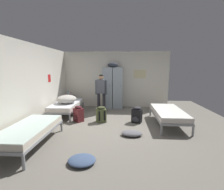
# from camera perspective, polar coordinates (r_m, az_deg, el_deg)

# --- Properties ---
(ground_plane) EXTENTS (8.31, 8.31, 0.00)m
(ground_plane) POSITION_cam_1_polar(r_m,az_deg,el_deg) (5.34, -0.19, -10.57)
(ground_plane) COLOR slate
(room_backdrop) EXTENTS (4.91, 5.25, 2.57)m
(room_backdrop) POSITION_cam_1_polar(r_m,az_deg,el_deg) (6.50, -10.43, 4.54)
(room_backdrop) COLOR silver
(room_backdrop) RESTS_ON ground_plane
(locker_bank) EXTENTS (0.90, 0.55, 2.07)m
(locker_bank) POSITION_cam_1_polar(r_m,az_deg,el_deg) (7.38, 0.27, 2.80)
(locker_bank) COLOR #8C99A3
(locker_bank) RESTS_ON ground_plane
(shelf_unit) EXTENTS (0.38, 0.30, 0.57)m
(shelf_unit) POSITION_cam_1_polar(r_m,az_deg,el_deg) (7.79, -14.56, -1.80)
(shelf_unit) COLOR brown
(shelf_unit) RESTS_ON ground_plane
(bed_left_front) EXTENTS (0.90, 1.90, 0.49)m
(bed_left_front) POSITION_cam_1_polar(r_m,az_deg,el_deg) (4.38, -27.09, -10.98)
(bed_left_front) COLOR gray
(bed_left_front) RESTS_ON ground_plane
(bed_left_rear) EXTENTS (0.90, 1.90, 0.49)m
(bed_left_rear) POSITION_cam_1_polar(r_m,az_deg,el_deg) (6.64, -15.62, -3.48)
(bed_left_rear) COLOR gray
(bed_left_rear) RESTS_ON ground_plane
(bed_right) EXTENTS (0.90, 1.90, 0.49)m
(bed_right) POSITION_cam_1_polar(r_m,az_deg,el_deg) (5.63, 19.17, -6.00)
(bed_right) COLOR gray
(bed_right) RESTS_ON ground_plane
(bedding_heap) EXTENTS (0.74, 0.78, 0.31)m
(bedding_heap) POSITION_cam_1_polar(r_m,az_deg,el_deg) (6.49, -15.63, -1.39)
(bedding_heap) COLOR #B7B2A8
(bedding_heap) RESTS_ON bed_left_rear
(person_traveler) EXTENTS (0.50, 0.23, 1.57)m
(person_traveler) POSITION_cam_1_polar(r_m,az_deg,el_deg) (6.59, -3.80, 1.79)
(person_traveler) COLOR black
(person_traveler) RESTS_ON ground_plane
(water_bottle) EXTENTS (0.07, 0.07, 0.20)m
(water_bottle) POSITION_cam_1_polar(r_m,az_deg,el_deg) (7.78, -15.17, 0.49)
(water_bottle) COLOR #B2DBEA
(water_bottle) RESTS_ON shelf_unit
(lotion_bottle) EXTENTS (0.06, 0.06, 0.16)m
(lotion_bottle) POSITION_cam_1_polar(r_m,az_deg,el_deg) (7.68, -14.25, 0.30)
(lotion_bottle) COLOR beige
(lotion_bottle) RESTS_ON shelf_unit
(backpack_maroon) EXTENTS (0.42, 0.42, 0.55)m
(backpack_maroon) POSITION_cam_1_polar(r_m,az_deg,el_deg) (5.75, -11.77, -6.58)
(backpack_maroon) COLOR maroon
(backpack_maroon) RESTS_ON ground_plane
(backpack_black) EXTENTS (0.39, 0.40, 0.55)m
(backpack_black) POSITION_cam_1_polar(r_m,az_deg,el_deg) (5.59, 8.68, -6.96)
(backpack_black) COLOR black
(backpack_black) RESTS_ON ground_plane
(backpack_olive) EXTENTS (0.38, 0.40, 0.55)m
(backpack_olive) POSITION_cam_1_polar(r_m,az_deg,el_deg) (5.59, -3.86, -6.87)
(backpack_olive) COLOR #566038
(backpack_olive) RESTS_ON ground_plane
(clothes_pile_denim) EXTENTS (0.55, 0.48, 0.12)m
(clothes_pile_denim) POSITION_cam_1_polar(r_m,az_deg,el_deg) (3.46, -10.53, -21.56)
(clothes_pile_denim) COLOR #42567A
(clothes_pile_denim) RESTS_ON ground_plane
(clothes_pile_grey) EXTENTS (0.58, 0.38, 0.13)m
(clothes_pile_grey) POSITION_cam_1_polar(r_m,az_deg,el_deg) (4.60, 6.99, -13.20)
(clothes_pile_grey) COLOR slate
(clothes_pile_grey) RESTS_ON ground_plane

